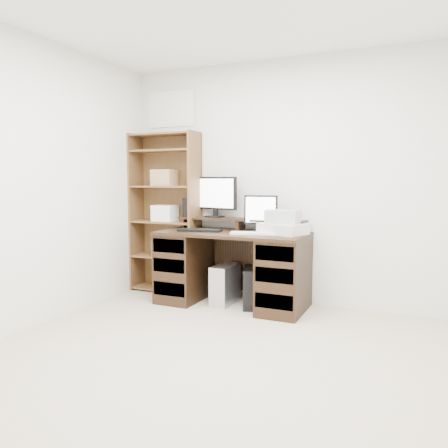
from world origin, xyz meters
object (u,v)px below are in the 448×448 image
Objects in this scene: monitor_wide at (216,195)px; tower_black at (253,287)px; printer at (283,229)px; tower_silver at (225,284)px; bookshelf at (166,211)px; desk at (233,267)px; monitor_small at (261,212)px.

tower_black is (0.52, -0.24, -0.92)m from monitor_wide.
printer is 1.03× the size of tower_silver.
bookshelf reaches higher than monitor_wide.
printer is at bearing 3.95° from desk.
monitor_wide reaches higher than desk.
monitor_wide is at bearing -176.69° from printer.
monitor_wide is at bearing 134.53° from tower_silver.
monitor_wide is 0.30× the size of bookshelf.
tower_silver is (-0.60, -0.03, -0.60)m from printer.
desk is 4.05× the size of monitor_small.
bookshelf is at bearing 167.09° from monitor_small.
desk is 0.29m from tower_black.
monitor_wide is 0.60m from monitor_small.
printer is at bearing -28.71° from monitor_small.
desk reaches higher than tower_black.
tower_silver is (-0.34, -0.12, -0.75)m from monitor_small.
bookshelf reaches higher than tower_black.
monitor_wide is at bearing 158.97° from monitor_small.
monitor_wide is at bearing 3.66° from bookshelf.
desk is at bearing 165.79° from tower_black.
desk reaches higher than tower_silver.
desk is 3.47× the size of tower_black.
monitor_small reaches higher than tower_silver.
bookshelf is at bearing -169.08° from printer.
printer is (0.83, -0.22, -0.31)m from monitor_wide.
bookshelf is at bearing 166.93° from desk.
bookshelf is at bearing 151.97° from tower_black.
printer is 0.23× the size of bookshelf.
monitor_small is at bearing 178.13° from printer.
monitor_wide reaches higher than monitor_small.
bookshelf is (-1.17, 0.08, -0.03)m from monitor_small.
desk is at bearing -161.63° from monitor_small.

